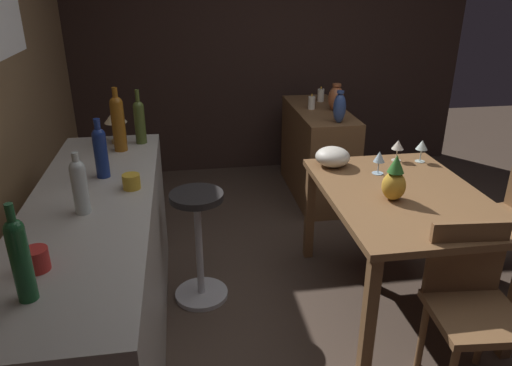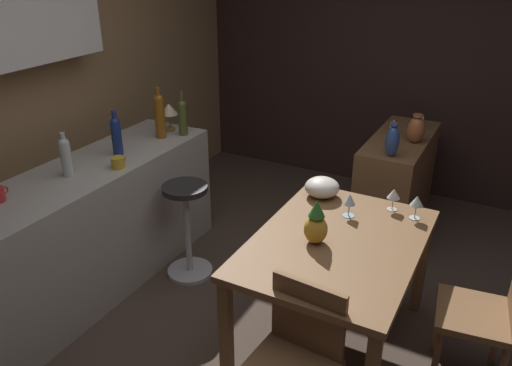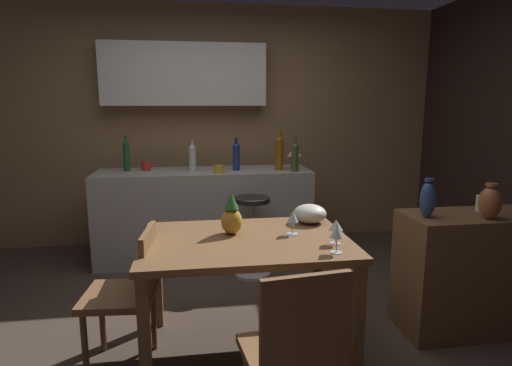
{
  "view_description": "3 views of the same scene",
  "coord_description": "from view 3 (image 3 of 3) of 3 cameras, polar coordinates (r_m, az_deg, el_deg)",
  "views": [
    {
      "loc": [
        -2.3,
        1.0,
        1.89
      ],
      "look_at": [
        0.17,
        0.61,
        0.81
      ],
      "focal_mm": 33.76,
      "sensor_mm": 36.0,
      "label": 1
    },
    {
      "loc": [
        -2.3,
        -0.99,
        2.25
      ],
      "look_at": [
        0.29,
        0.39,
        0.87
      ],
      "focal_mm": 35.75,
      "sensor_mm": 36.0,
      "label": 2
    },
    {
      "loc": [
        -0.22,
        -2.68,
        1.54
      ],
      "look_at": [
        0.26,
        0.58,
        0.93
      ],
      "focal_mm": 29.58,
      "sensor_mm": 36.0,
      "label": 3
    }
  ],
  "objects": [
    {
      "name": "ground_plane",
      "position": [
        3.09,
        -3.38,
        -19.31
      ],
      "size": [
        9.0,
        9.0,
        0.0
      ],
      "primitive_type": "plane",
      "color": "#47382D"
    },
    {
      "name": "wall_kitchen_back",
      "position": [
        4.76,
        -6.56,
        8.93
      ],
      "size": [
        5.2,
        0.33,
        2.6
      ],
      "color": "#9E7A51",
      "rests_on": "ground_plane"
    },
    {
      "name": "dining_table",
      "position": [
        2.61,
        -1.38,
        -9.33
      ],
      "size": [
        1.25,
        0.89,
        0.74
      ],
      "color": "brown",
      "rests_on": "ground_plane"
    },
    {
      "name": "kitchen_counter",
      "position": [
        4.29,
        -6.93,
        -4.26
      ],
      "size": [
        2.1,
        0.6,
        0.9
      ],
      "primitive_type": "cube",
      "color": "#B2ADA3",
      "rests_on": "ground_plane"
    },
    {
      "name": "sideboard_cabinet",
      "position": [
        3.34,
        28.05,
        -10.5
      ],
      "size": [
        1.1,
        0.44,
        0.82
      ],
      "primitive_type": "cube",
      "color": "brown",
      "rests_on": "ground_plane"
    },
    {
      "name": "chair_near_window",
      "position": [
        2.64,
        -16.68,
        -13.77
      ],
      "size": [
        0.43,
        0.43,
        0.84
      ],
      "color": "brown",
      "rests_on": "ground_plane"
    },
    {
      "name": "chair_by_doorway",
      "position": [
        1.96,
        5.27,
        -21.92
      ],
      "size": [
        0.45,
        0.45,
        0.89
      ],
      "color": "brown",
      "rests_on": "ground_plane"
    },
    {
      "name": "bar_stool",
      "position": [
        3.84,
        -0.53,
        -6.93
      ],
      "size": [
        0.34,
        0.34,
        0.73
      ],
      "color": "#262323",
      "rests_on": "ground_plane"
    },
    {
      "name": "wine_glass_left",
      "position": [
        2.64,
        5.0,
        -4.68
      ],
      "size": [
        0.07,
        0.07,
        0.15
      ],
      "color": "silver",
      "rests_on": "dining_table"
    },
    {
      "name": "wine_glass_right",
      "position": [
        2.35,
        10.9,
        -6.63
      ],
      "size": [
        0.08,
        0.08,
        0.15
      ],
      "color": "silver",
      "rests_on": "dining_table"
    },
    {
      "name": "wine_glass_center",
      "position": [
        2.5,
        10.77,
        -5.71
      ],
      "size": [
        0.08,
        0.08,
        0.14
      ],
      "color": "silver",
      "rests_on": "dining_table"
    },
    {
      "name": "pineapple_centerpiece",
      "position": [
        2.64,
        -3.34,
        -4.54
      ],
      "size": [
        0.13,
        0.13,
        0.26
      ],
      "color": "gold",
      "rests_on": "dining_table"
    },
    {
      "name": "fruit_bowl",
      "position": [
        2.92,
        7.28,
        -4.12
      ],
      "size": [
        0.23,
        0.23,
        0.13
      ],
      "primitive_type": "ellipsoid",
      "color": "beige",
      "rests_on": "dining_table"
    },
    {
      "name": "wine_bottle_cobalt",
      "position": [
        4.17,
        -2.7,
        3.79
      ],
      "size": [
        0.07,
        0.07,
        0.32
      ],
      "color": "navy",
      "rests_on": "kitchen_counter"
    },
    {
      "name": "wine_bottle_amber",
      "position": [
        4.18,
        3.18,
        4.28
      ],
      "size": [
        0.08,
        0.08,
        0.39
      ],
      "color": "#8C5114",
      "rests_on": "kitchen_counter"
    },
    {
      "name": "wine_bottle_olive",
      "position": [
        4.1,
        5.27,
        3.67
      ],
      "size": [
        0.07,
        0.07,
        0.35
      ],
      "color": "#475623",
      "rests_on": "kitchen_counter"
    },
    {
      "name": "wine_bottle_green",
      "position": [
        4.3,
        -17.12,
        3.72
      ],
      "size": [
        0.06,
        0.06,
        0.35
      ],
      "color": "#1E592D",
      "rests_on": "kitchen_counter"
    },
    {
      "name": "wine_bottle_clear",
      "position": [
        4.18,
        -8.6,
        3.56
      ],
      "size": [
        0.07,
        0.07,
        0.29
      ],
      "color": "silver",
      "rests_on": "kitchen_counter"
    },
    {
      "name": "cup_mustard",
      "position": [
        4.01,
        -5.05,
        1.86
      ],
      "size": [
        0.12,
        0.09,
        0.08
      ],
      "color": "gold",
      "rests_on": "kitchen_counter"
    },
    {
      "name": "cup_red",
      "position": [
        4.3,
        -14.64,
        2.23
      ],
      "size": [
        0.13,
        0.09,
        0.09
      ],
      "color": "red",
      "rests_on": "kitchen_counter"
    },
    {
      "name": "counter_lamp",
      "position": [
        4.25,
        5.2,
        4.07
      ],
      "size": [
        0.14,
        0.14,
        0.22
      ],
      "color": "#A58447",
      "rests_on": "kitchen_counter"
    },
    {
      "name": "pillar_candle_short",
      "position": [
        3.28,
        28.08,
        -2.41
      ],
      "size": [
        0.06,
        0.06,
        0.14
      ],
      "color": "white",
      "rests_on": "sideboard_cabinet"
    },
    {
      "name": "vase_copper",
      "position": [
        3.07,
        29.1,
        -2.28
      ],
      "size": [
        0.14,
        0.14,
        0.23
      ],
      "color": "#B26038",
      "rests_on": "sideboard_cabinet"
    },
    {
      "name": "vase_ceramic_blue",
      "position": [
        2.93,
        22.21,
        -2.02
      ],
      "size": [
        0.1,
        0.1,
        0.26
      ],
      "color": "#334C8C",
      "rests_on": "sideboard_cabinet"
    }
  ]
}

